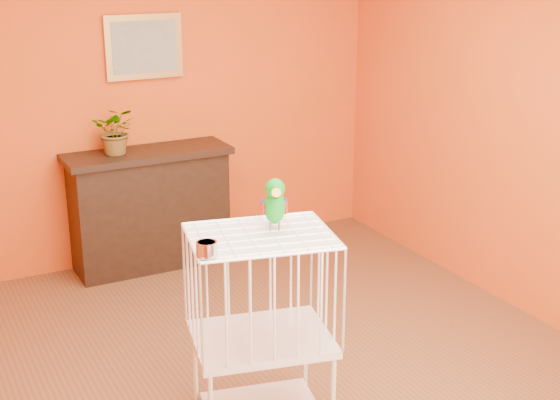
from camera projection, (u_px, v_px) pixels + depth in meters
ground at (275, 377)px, 4.75m from camera, size 4.50×4.50×0.00m
room_shell at (275, 122)px, 4.25m from camera, size 4.50×4.50×4.50m
console_cabinet at (150, 209)px, 6.26m from camera, size 1.30×0.47×0.97m
potted_plant at (117, 136)px, 5.96m from camera, size 0.46×0.48×0.29m
framed_picture at (144, 47)px, 6.07m from camera, size 0.62×0.04×0.50m
birdcage at (261, 329)px, 4.11m from camera, size 0.82×0.70×1.11m
feed_cup at (207, 249)px, 3.66m from camera, size 0.10×0.10×0.07m
parrot at (275, 203)px, 3.97m from camera, size 0.17×0.26×0.29m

